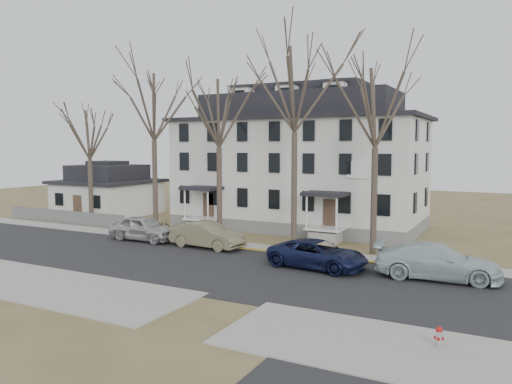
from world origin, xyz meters
The scene contains 21 objects.
ground centered at (0.00, 0.00, 0.00)m, with size 120.00×120.00×0.00m, color olive.
main_road centered at (0.00, 2.00, 0.00)m, with size 120.00×10.00×0.04m, color #27272A.
far_sidewalk centered at (0.00, 8.00, 0.00)m, with size 120.00×2.00×0.08m, color #A09F97.
near_sidewalk_right centered at (12.00, -5.00, 0.00)m, with size 14.00×5.00×0.08m, color #A09F97.
near_sidewalk_left centered at (-8.00, -5.00, 0.00)m, with size 20.00×5.00×0.08m, color #A09F97.
yellow_curb centered at (5.00, 7.10, 0.00)m, with size 14.00×0.25×0.06m, color gold.
boarding_house centered at (-2.00, 17.95, 5.38)m, with size 20.80×12.36×12.05m.
small_house centered at (-22.00, 16.00, 2.25)m, with size 8.70×8.70×5.00m.
fence centered at (-21.00, 9.50, 0.00)m, with size 14.00×0.06×1.20m, color gray.
tree_far_left centered at (-11.00, 9.80, 10.34)m, with size 8.40×8.40×13.72m.
tree_mid_left centered at (-5.00, 9.80, 9.60)m, with size 7.80×7.80×12.74m.
tree_center centered at (1.00, 9.80, 11.08)m, with size 9.00×9.00×14.70m.
tree_mid_right centered at (6.50, 9.80, 9.60)m, with size 7.80×7.80×12.74m.
tree_bungalow centered at (-18.00, 9.80, 8.12)m, with size 6.60×6.60×10.78m.
car_silver centered at (-9.38, 6.40, 0.90)m, with size 2.13×5.29×1.80m, color #B7B7B7.
car_tan centered at (-3.88, 6.37, 0.86)m, with size 1.83×5.24×1.73m, color #7A7256.
car_navy centered at (4.75, 4.47, 0.78)m, with size 2.60×5.65×1.57m, color #13193D.
car_white centered at (11.00, 5.18, 0.91)m, with size 2.54×6.24×1.81m, color silver.
bicycle_left centered at (-11.03, 10.86, 0.42)m, with size 0.56×1.60×0.84m, color black.
bicycle_right centered at (-9.09, 12.34, 0.51)m, with size 0.48×1.71×1.03m, color black.
fire_hydrant centered at (12.32, -4.15, 0.39)m, with size 0.32×0.30×0.78m.
Camera 1 is at (14.39, -21.51, 6.84)m, focal length 35.00 mm.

